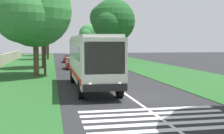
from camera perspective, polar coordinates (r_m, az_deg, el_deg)
ground at (r=18.48m, az=3.42°, el=-5.64°), size 160.00×160.00×0.00m
grass_verge_left at (r=32.97m, az=-17.35°, el=-1.32°), size 120.00×8.00×0.04m
grass_verge_right at (r=35.16m, az=10.26°, el=-0.83°), size 120.00×8.00×0.04m
centre_line at (r=33.08m, az=-3.09°, el=-1.13°), size 110.00×0.16×0.01m
coach_bus at (r=21.79m, az=-3.77°, el=1.59°), size 11.16×2.62×3.73m
zebra_crossing at (r=13.63m, az=8.93°, el=-9.34°), size 4.05×6.80×0.01m
trailing_car_0 at (r=38.68m, az=-7.20°, el=0.65°), size 4.30×1.78×1.43m
trailing_car_1 at (r=45.01m, az=-2.96°, el=1.22°), size 4.30×1.78×1.43m
trailing_car_2 at (r=51.76m, az=-8.02°, el=1.61°), size 4.30×1.78×1.43m
roadside_tree_left_0 at (r=61.18m, az=-12.02°, el=7.78°), size 6.12×5.25×9.57m
roadside_tree_left_1 at (r=79.43m, az=-12.36°, el=7.11°), size 6.64×5.57×9.90m
roadside_tree_left_2 at (r=30.74m, az=-14.51°, el=9.65°), size 8.93×7.13×9.77m
roadside_tree_left_3 at (r=40.85m, az=-12.95°, el=7.92°), size 6.99×5.54×8.65m
roadside_tree_right_0 at (r=60.94m, az=-1.74°, el=8.96°), size 6.05×5.33×10.75m
roadside_tree_right_2 at (r=52.92m, az=0.01°, el=8.34°), size 8.97×7.43×10.66m
roadside_tree_right_3 at (r=81.85m, az=-4.45°, el=6.01°), size 6.54×5.14×8.11m
utility_pole at (r=31.26m, az=-12.42°, el=6.21°), size 0.24×1.40×8.11m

